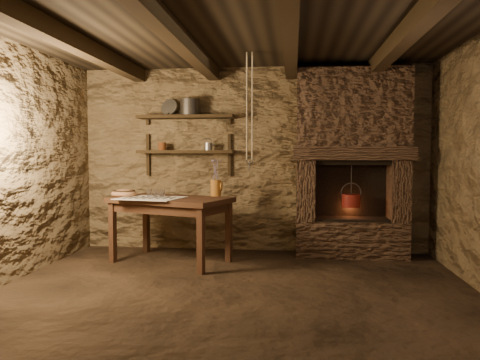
# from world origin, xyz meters

# --- Properties ---
(floor) EXTENTS (4.50, 4.50, 0.00)m
(floor) POSITION_xyz_m (0.00, 0.00, 0.00)
(floor) COLOR black
(floor) RESTS_ON ground
(back_wall) EXTENTS (4.50, 0.04, 2.40)m
(back_wall) POSITION_xyz_m (0.00, 2.00, 1.20)
(back_wall) COLOR #4D3A24
(back_wall) RESTS_ON floor
(front_wall) EXTENTS (4.50, 0.04, 2.40)m
(front_wall) POSITION_xyz_m (0.00, -2.00, 1.20)
(front_wall) COLOR #4D3A24
(front_wall) RESTS_ON floor
(ceiling) EXTENTS (4.50, 4.00, 0.04)m
(ceiling) POSITION_xyz_m (0.00, 0.00, 2.40)
(ceiling) COLOR black
(ceiling) RESTS_ON back_wall
(beam_far_left) EXTENTS (0.14, 3.95, 0.16)m
(beam_far_left) POSITION_xyz_m (-1.50, 0.00, 2.31)
(beam_far_left) COLOR black
(beam_far_left) RESTS_ON ceiling
(beam_mid_left) EXTENTS (0.14, 3.95, 0.16)m
(beam_mid_left) POSITION_xyz_m (-0.50, 0.00, 2.31)
(beam_mid_left) COLOR black
(beam_mid_left) RESTS_ON ceiling
(beam_mid_right) EXTENTS (0.14, 3.95, 0.16)m
(beam_mid_right) POSITION_xyz_m (0.50, 0.00, 2.31)
(beam_mid_right) COLOR black
(beam_mid_right) RESTS_ON ceiling
(beam_far_right) EXTENTS (0.14, 3.95, 0.16)m
(beam_far_right) POSITION_xyz_m (1.50, 0.00, 2.31)
(beam_far_right) COLOR black
(beam_far_right) RESTS_ON ceiling
(shelf_lower) EXTENTS (1.25, 0.30, 0.04)m
(shelf_lower) POSITION_xyz_m (-0.85, 1.84, 1.30)
(shelf_lower) COLOR black
(shelf_lower) RESTS_ON back_wall
(shelf_upper) EXTENTS (1.25, 0.30, 0.04)m
(shelf_upper) POSITION_xyz_m (-0.85, 1.84, 1.75)
(shelf_upper) COLOR black
(shelf_upper) RESTS_ON back_wall
(hearth) EXTENTS (1.43, 0.51, 2.30)m
(hearth) POSITION_xyz_m (1.25, 1.77, 1.23)
(hearth) COLOR #36251B
(hearth) RESTS_ON floor
(work_table) EXTENTS (1.52, 1.18, 0.76)m
(work_table) POSITION_xyz_m (-0.89, 1.20, 0.41)
(work_table) COLOR #371F13
(work_table) RESTS_ON floor
(linen_cloth) EXTENTS (0.79, 0.69, 0.01)m
(linen_cloth) POSITION_xyz_m (-1.09, 1.06, 0.77)
(linen_cloth) COLOR silver
(linen_cloth) RESTS_ON work_table
(pewter_cutlery_row) EXTENTS (0.61, 0.34, 0.01)m
(pewter_cutlery_row) POSITION_xyz_m (-1.09, 1.04, 0.78)
(pewter_cutlery_row) COLOR gray
(pewter_cutlery_row) RESTS_ON linen_cloth
(drinking_glasses) EXTENTS (0.22, 0.07, 0.09)m
(drinking_glasses) POSITION_xyz_m (-1.07, 1.20, 0.82)
(drinking_glasses) COLOR silver
(drinking_glasses) RESTS_ON linen_cloth
(stoneware_jug) EXTENTS (0.16, 0.16, 0.45)m
(stoneware_jug) POSITION_xyz_m (-0.39, 1.43, 0.96)
(stoneware_jug) COLOR #AF6722
(stoneware_jug) RESTS_ON work_table
(wooden_bowl) EXTENTS (0.38, 0.38, 0.11)m
(wooden_bowl) POSITION_xyz_m (-1.47, 1.24, 0.80)
(wooden_bowl) COLOR #976541
(wooden_bowl) RESTS_ON work_table
(iron_stockpot) EXTENTS (0.29, 0.29, 0.19)m
(iron_stockpot) POSITION_xyz_m (-0.80, 1.84, 1.86)
(iron_stockpot) COLOR #2D2A28
(iron_stockpot) RESTS_ON shelf_upper
(tin_pan) EXTENTS (0.25, 0.16, 0.23)m
(tin_pan) POSITION_xyz_m (-1.10, 1.94, 1.88)
(tin_pan) COLOR #9B9A95
(tin_pan) RESTS_ON shelf_upper
(small_kettle) EXTENTS (0.15, 0.12, 0.15)m
(small_kettle) POSITION_xyz_m (-0.56, 1.84, 1.37)
(small_kettle) COLOR #9B9A95
(small_kettle) RESTS_ON shelf_lower
(rusty_tin) EXTENTS (0.10, 0.10, 0.10)m
(rusty_tin) POSITION_xyz_m (-1.17, 1.84, 1.37)
(rusty_tin) COLOR #622D13
(rusty_tin) RESTS_ON shelf_lower
(red_pot) EXTENTS (0.30, 0.30, 0.54)m
(red_pot) POSITION_xyz_m (1.24, 1.72, 0.71)
(red_pot) COLOR maroon
(red_pot) RESTS_ON hearth
(hanging_ropes) EXTENTS (0.08, 0.08, 1.20)m
(hanging_ropes) POSITION_xyz_m (0.05, 1.05, 1.80)
(hanging_ropes) COLOR beige
(hanging_ropes) RESTS_ON ceiling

